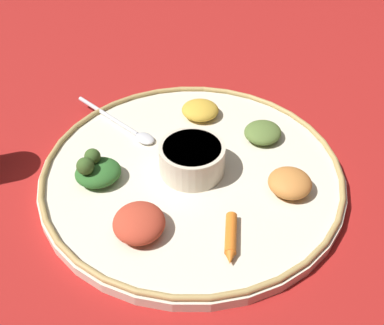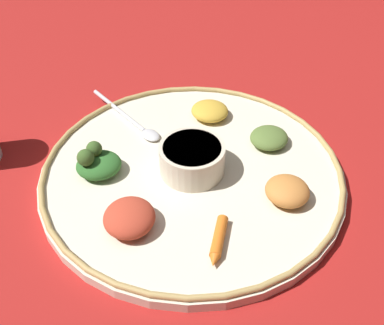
# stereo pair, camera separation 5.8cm
# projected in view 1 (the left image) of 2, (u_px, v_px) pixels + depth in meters

# --- Properties ---
(ground_plane) EXTENTS (2.40, 2.40, 0.00)m
(ground_plane) POSITION_uv_depth(u_px,v_px,m) (192.00, 178.00, 0.68)
(ground_plane) COLOR maroon
(platter) EXTENTS (0.43, 0.43, 0.02)m
(platter) POSITION_uv_depth(u_px,v_px,m) (192.00, 174.00, 0.67)
(platter) COLOR beige
(platter) RESTS_ON ground_plane
(platter_rim) EXTENTS (0.43, 0.43, 0.01)m
(platter_rim) POSITION_uv_depth(u_px,v_px,m) (192.00, 169.00, 0.66)
(platter_rim) COLOR tan
(platter_rim) RESTS_ON platter
(center_bowl) EXTENTS (0.09, 0.09, 0.04)m
(center_bowl) POSITION_uv_depth(u_px,v_px,m) (192.00, 158.00, 0.65)
(center_bowl) COLOR beige
(center_bowl) RESTS_ON platter
(spoon) EXTENTS (0.12, 0.15, 0.01)m
(spoon) POSITION_uv_depth(u_px,v_px,m) (126.00, 127.00, 0.74)
(spoon) COLOR silver
(spoon) RESTS_ON platter
(greens_pile) EXTENTS (0.08, 0.08, 0.05)m
(greens_pile) POSITION_uv_depth(u_px,v_px,m) (96.00, 170.00, 0.64)
(greens_pile) COLOR #2D6628
(greens_pile) RESTS_ON platter
(carrot_near_spoon) EXTENTS (0.07, 0.01, 0.01)m
(carrot_near_spoon) POSITION_uv_depth(u_px,v_px,m) (231.00, 237.00, 0.56)
(carrot_near_spoon) COLOR orange
(carrot_near_spoon) RESTS_ON platter
(mound_berbere_red) EXTENTS (0.08, 0.07, 0.03)m
(mound_berbere_red) POSITION_uv_depth(u_px,v_px,m) (139.00, 223.00, 0.57)
(mound_berbere_red) COLOR #B73D28
(mound_berbere_red) RESTS_ON platter
(mound_squash) EXTENTS (0.07, 0.07, 0.03)m
(mound_squash) POSITION_uv_depth(u_px,v_px,m) (290.00, 183.00, 0.62)
(mound_squash) COLOR #C67A38
(mound_squash) RESTS_ON platter
(mound_collards) EXTENTS (0.08, 0.08, 0.02)m
(mound_collards) POSITION_uv_depth(u_px,v_px,m) (263.00, 132.00, 0.71)
(mound_collards) COLOR #567033
(mound_collards) RESTS_ON platter
(mound_lentil_yellow) EXTENTS (0.06, 0.06, 0.02)m
(mound_lentil_yellow) POSITION_uv_depth(u_px,v_px,m) (198.00, 110.00, 0.76)
(mound_lentil_yellow) COLOR gold
(mound_lentil_yellow) RESTS_ON platter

